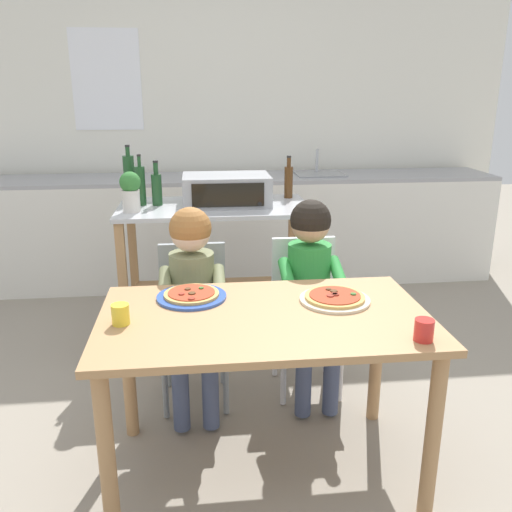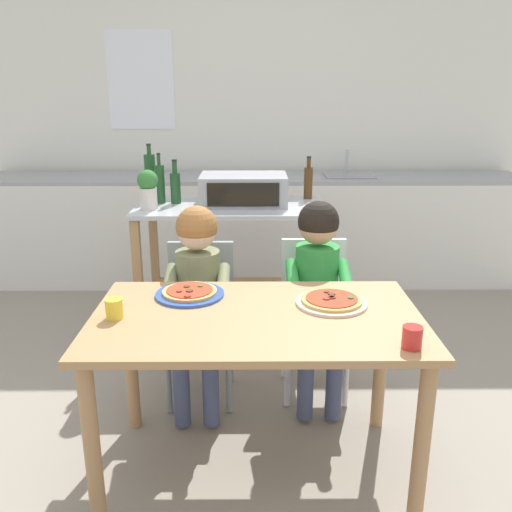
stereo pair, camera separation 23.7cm
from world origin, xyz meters
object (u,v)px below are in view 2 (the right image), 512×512
toaster_oven (244,189)px  drinking_cup_yellow (114,309)px  pizza_plate_cream (332,301)px  dining_chair_right (314,305)px  pizza_plate_blue_rimmed (190,293)px  kitchen_island_cart (232,250)px  dining_table (257,339)px  bottle_dark_olive_oil (160,183)px  child_in_olive_shirt (197,282)px  bottle_brown_beer (175,186)px  dining_chair_left (201,309)px  drinking_cup_red (412,337)px  bottle_clear_vinegar (150,176)px  child_in_green_shirt (318,276)px  bottle_squat_spirits (308,181)px

toaster_oven → drinking_cup_yellow: (-0.48, -1.34, -0.22)m
toaster_oven → pizza_plate_cream: 1.29m
dining_chair_right → pizza_plate_blue_rimmed: 0.81m
kitchen_island_cart → pizza_plate_cream: (0.46, -1.18, 0.13)m
dining_table → drinking_cup_yellow: size_ratio=16.38×
bottle_dark_olive_oil → pizza_plate_blue_rimmed: 1.21m
pizza_plate_cream → child_in_olive_shirt: bearing=145.4°
bottle_brown_beer → drinking_cup_yellow: bearing=-92.6°
kitchen_island_cart → dining_chair_left: size_ratio=1.43×
child_in_olive_shirt → bottle_dark_olive_oil: bearing=109.9°
pizza_plate_blue_rimmed → drinking_cup_red: drinking_cup_red is taller
bottle_clear_vinegar → dining_table: size_ratio=0.27×
bottle_brown_beer → child_in_green_shirt: size_ratio=0.26×
pizza_plate_blue_rimmed → dining_table: bearing=-36.0°
child_in_green_shirt → pizza_plate_cream: child_in_green_shirt is taller
toaster_oven → kitchen_island_cart: bearing=-163.9°
bottle_brown_beer → child_in_olive_shirt: size_ratio=0.26×
bottle_dark_olive_oil → bottle_brown_beer: size_ratio=1.14×
toaster_oven → drinking_cup_red: toaster_oven is taller
bottle_dark_olive_oil → dining_chair_right: bottle_dark_olive_oil is taller
pizza_plate_blue_rimmed → bottle_brown_beer: bearing=100.2°
dining_table → drinking_cup_yellow: bearing=-177.0°
dining_chair_left → child_in_green_shirt: 0.64m
dining_chair_right → pizza_plate_cream: 0.64m
pizza_plate_blue_rimmed → bottle_dark_olive_oil: bearing=104.7°
bottle_dark_olive_oil → bottle_brown_beer: (0.10, -0.01, -0.02)m
dining_chair_left → pizza_plate_cream: size_ratio=2.74×
child_in_olive_shirt → drinking_cup_yellow: 0.62m
drinking_cup_yellow → bottle_dark_olive_oil: bearing=91.4°
bottle_squat_spirits → pizza_plate_cream: 1.39m
drinking_cup_red → child_in_olive_shirt: bearing=135.3°
toaster_oven → drinking_cup_yellow: bearing=-109.8°
bottle_clear_vinegar → dining_chair_left: 1.06m
child_in_green_shirt → drinking_cup_yellow: (-0.86, -0.60, 0.08)m
toaster_oven → bottle_clear_vinegar: (-0.59, 0.13, 0.06)m
dining_chair_right → child_in_olive_shirt: bearing=-164.3°
bottle_dark_olive_oil → pizza_plate_cream: 1.56m
bottle_brown_beer → pizza_plate_cream: bottle_brown_beer is taller
child_in_olive_shirt → dining_chair_right: bearing=15.7°
child_in_olive_shirt → drinking_cup_yellow: child_in_olive_shirt is taller
dining_table → drinking_cup_red: 0.62m
dining_chair_right → bottle_brown_beer: bearing=141.1°
dining_table → pizza_plate_blue_rimmed: size_ratio=4.39×
toaster_oven → bottle_dark_olive_oil: bearing=176.0°
dining_chair_right → child_in_green_shirt: 0.24m
bottle_dark_olive_oil → dining_chair_right: bearing=-36.2°
bottle_dark_olive_oil → pizza_plate_cream: bottle_dark_olive_oil is taller
dining_chair_left → bottle_brown_beer: bearing=106.2°
bottle_dark_olive_oil → drinking_cup_red: (1.12, -1.64, -0.26)m
dining_chair_right → pizza_plate_blue_rimmed: size_ratio=2.73×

